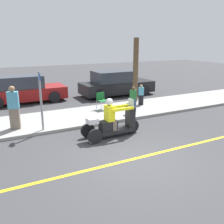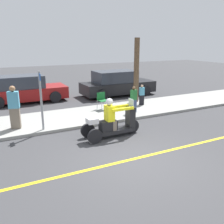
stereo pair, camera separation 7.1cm
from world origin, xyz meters
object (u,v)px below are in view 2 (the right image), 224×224
Objects in this scene: motorcycle_trike at (112,123)px; spectator_far_back at (142,95)px; parked_car_lot_right at (117,84)px; street_sign at (41,99)px; folding_chair_curbside at (102,99)px; spectator_with_child at (14,108)px; spectator_near_curb at (134,100)px; tree_trunk at (136,70)px; parked_car_lot_far at (23,90)px.

motorcycle_trike reaches higher than spectator_far_back.
street_sign is at bearing -140.03° from parked_car_lot_right.
spectator_far_back is 2.20m from folding_chair_curbside.
parked_car_lot_right is (6.56, 4.13, -0.18)m from spectator_with_child.
spectator_near_curb is 1.49× the size of folding_chair_curbside.
spectator_far_back is at bearing -3.55° from folding_chair_curbside.
motorcycle_trike is at bearing -136.76° from spectator_far_back.
street_sign is (-4.30, -0.51, 0.61)m from spectator_near_curb.
street_sign is at bearing 144.12° from motorcycle_trike.
spectator_with_child reaches higher than parked_car_lot_right.
spectator_with_child is (-5.19, 0.11, 0.21)m from spectator_near_curb.
tree_trunk reaches higher than parked_car_lot_right.
spectator_near_curb is 5.20m from spectator_with_child.
parked_car_lot_right is 2.64m from tree_trunk.
spectator_with_child reaches higher than spectator_far_back.
street_sign is (-2.15, 1.55, 0.80)m from motorcycle_trike.
street_sign is at bearing -152.68° from folding_chair_curbside.
motorcycle_trike is 7.29m from parked_car_lot_far.
spectator_with_child is 7.76m from parked_car_lot_right.
parked_car_lot_far is 1.34× the size of tree_trunk.
parked_car_lot_far is at bearing 143.80° from spectator_far_back.
motorcycle_trike is 1.00× the size of street_sign.
folding_chair_curbside is 0.18× the size of parked_car_lot_right.
parked_car_lot_far reaches higher than spectator_near_curb.
spectator_far_back is at bearing 8.15° from spectator_with_child.
spectator_with_child is at bearing 144.49° from motorcycle_trike.
motorcycle_trike is at bearing -119.18° from parked_car_lot_right.
motorcycle_trike is at bearing -73.50° from parked_car_lot_far.
tree_trunk is at bearing -29.42° from parked_car_lot_far.
spectator_far_back is 0.87× the size of spectator_near_curb.
spectator_with_child is 0.48× the size of tree_trunk.
parked_car_lot_far is 6.40m from tree_trunk.
spectator_far_back is at bearing -94.34° from parked_car_lot_right.
motorcycle_trike is 1.33× the size of spectator_with_child.
spectator_with_child is at bearing -101.43° from parked_car_lot_far.
folding_chair_curbside is at bearing 132.93° from spectator_near_curb.
parked_car_lot_right is 5.63m from parked_car_lot_far.
street_sign reaches higher than parked_car_lot_far.
parked_car_lot_far is at bearing 89.22° from street_sign.
street_sign is (-5.42, -1.53, 0.69)m from spectator_far_back.
parked_car_lot_right is (2.45, 3.09, 0.11)m from folding_chair_curbside.
parked_car_lot_right reaches higher than spectator_near_curb.
spectator_near_curb is at bearing 6.72° from street_sign.
spectator_near_curb is at bearing 43.76° from motorcycle_trike.
spectator_far_back is at bearing 42.20° from spectator_near_curb.
folding_chair_curbside is 0.37× the size of street_sign.
parked_car_lot_far is (-2.07, 6.99, 0.20)m from motorcycle_trike.
parked_car_lot_far reaches higher than motorcycle_trike.
motorcycle_trike is 2.07× the size of spectator_far_back.
spectator_with_child is at bearing -165.09° from tree_trunk.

